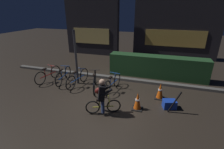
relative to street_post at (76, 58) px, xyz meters
name	(u,v)px	position (x,y,z in m)	size (l,w,h in m)	color
ground_plane	(102,101)	(1.67, -1.20, -1.23)	(40.00, 40.00, 0.00)	#2D261E
sidewalk_curb	(118,78)	(1.67, 1.00, -1.17)	(12.00, 0.24, 0.12)	#56544F
hedge_row	(157,67)	(3.47, 1.90, -0.68)	(4.80, 0.70, 1.11)	#214723
storefront_left	(92,27)	(-1.50, 5.30, 0.76)	(4.00, 0.54, 4.01)	#262328
storefront_right	(177,20)	(4.35, 6.00, 1.34)	(5.60, 0.54, 5.18)	#262328
street_post	(76,58)	(0.00, 0.00, 0.00)	(0.10, 0.10, 2.47)	#2D2D33
parked_bike_leftmost	(48,75)	(-1.49, -0.18, -0.90)	(0.46, 1.57, 0.73)	black
parked_bike_left_mid	(63,76)	(-0.71, -0.08, -0.90)	(0.46, 1.60, 0.74)	black
parked_bike_center_left	(78,78)	(0.12, -0.21, -0.89)	(0.46, 1.64, 0.76)	black
parked_bike_center_right	(95,81)	(0.98, -0.29, -0.88)	(0.63, 1.62, 0.79)	black
parked_bike_right_mid	(112,83)	(1.76, -0.22, -0.90)	(0.46, 1.57, 0.73)	black
traffic_cone_near	(138,101)	(3.02, -1.30, -0.92)	(0.36, 0.36, 0.64)	black
traffic_cone_far	(160,91)	(3.74, -0.30, -0.92)	(0.36, 0.36, 0.65)	black
blue_crate	(169,104)	(4.09, -0.90, -1.08)	(0.44, 0.32, 0.30)	#193DB7
cyclist	(102,96)	(1.93, -1.86, -0.61)	(1.11, 0.55, 1.25)	black
closed_umbrella	(175,102)	(4.22, -1.15, -0.83)	(0.05, 0.05, 0.85)	black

